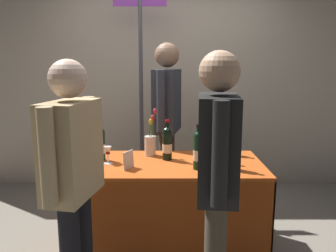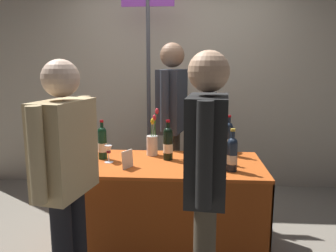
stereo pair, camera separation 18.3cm
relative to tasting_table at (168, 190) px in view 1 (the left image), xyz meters
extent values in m
plane|color=gray|center=(0.00, 0.00, -0.52)|extent=(12.00, 12.00, 0.00)
cube|color=#B2A893|center=(0.00, 1.62, 0.78)|extent=(5.51, 0.12, 2.59)
cube|color=#B74C19|center=(0.00, 0.00, 0.22)|extent=(1.51, 0.76, 0.02)
cube|color=#963E14|center=(0.00, -0.37, -0.16)|extent=(1.51, 0.01, 0.72)
cube|color=#963E14|center=(0.00, 0.37, -0.16)|extent=(1.51, 0.01, 0.72)
cube|color=#963E14|center=(-0.75, 0.00, -0.16)|extent=(0.01, 0.76, 0.72)
cube|color=#963E14|center=(0.75, 0.00, -0.16)|extent=(0.01, 0.76, 0.72)
cylinder|color=black|center=(-0.55, 0.07, 0.35)|extent=(0.07, 0.07, 0.24)
sphere|color=black|center=(-0.55, 0.07, 0.47)|extent=(0.07, 0.07, 0.07)
cylinder|color=black|center=(-0.55, 0.07, 0.50)|extent=(0.03, 0.03, 0.08)
cylinder|color=maroon|center=(-0.55, 0.07, 0.55)|extent=(0.03, 0.03, 0.02)
cylinder|color=beige|center=(-0.55, 0.07, 0.33)|extent=(0.07, 0.07, 0.08)
cylinder|color=black|center=(0.22, -0.17, 0.36)|extent=(0.06, 0.06, 0.26)
sphere|color=black|center=(0.22, -0.17, 0.49)|extent=(0.06, 0.06, 0.06)
cylinder|color=black|center=(0.22, -0.17, 0.52)|extent=(0.02, 0.02, 0.07)
cylinder|color=black|center=(0.22, -0.17, 0.56)|extent=(0.03, 0.03, 0.02)
cylinder|color=beige|center=(0.22, -0.17, 0.34)|extent=(0.07, 0.07, 0.08)
cylinder|color=#192333|center=(0.36, -0.13, 0.35)|extent=(0.07, 0.07, 0.23)
sphere|color=#192333|center=(0.36, -0.13, 0.46)|extent=(0.07, 0.07, 0.07)
cylinder|color=#192333|center=(0.36, -0.13, 0.51)|extent=(0.03, 0.03, 0.09)
cylinder|color=maroon|center=(0.36, -0.13, 0.56)|extent=(0.03, 0.03, 0.02)
cylinder|color=beige|center=(0.36, -0.13, 0.33)|extent=(0.07, 0.07, 0.07)
cylinder|color=black|center=(-0.01, 0.09, 0.35)|extent=(0.08, 0.08, 0.23)
sphere|color=black|center=(-0.01, 0.09, 0.46)|extent=(0.08, 0.08, 0.08)
cylinder|color=black|center=(-0.01, 0.09, 0.50)|extent=(0.03, 0.03, 0.08)
cylinder|color=maroon|center=(-0.01, 0.09, 0.55)|extent=(0.03, 0.03, 0.02)
cylinder|color=beige|center=(-0.01, 0.09, 0.33)|extent=(0.08, 0.08, 0.08)
cylinder|color=black|center=(0.38, 0.04, 0.35)|extent=(0.07, 0.07, 0.24)
sphere|color=black|center=(0.38, 0.04, 0.47)|extent=(0.07, 0.07, 0.07)
cylinder|color=black|center=(0.38, 0.04, 0.51)|extent=(0.03, 0.03, 0.09)
cylinder|color=#B7932D|center=(0.38, 0.04, 0.56)|extent=(0.03, 0.03, 0.02)
cylinder|color=beige|center=(0.38, 0.04, 0.33)|extent=(0.07, 0.07, 0.08)
cylinder|color=#192333|center=(0.50, 0.26, 0.36)|extent=(0.07, 0.07, 0.25)
sphere|color=#192333|center=(0.50, 0.26, 0.48)|extent=(0.07, 0.07, 0.07)
cylinder|color=#192333|center=(0.50, 0.26, 0.52)|extent=(0.03, 0.03, 0.08)
cylinder|color=maroon|center=(0.50, 0.26, 0.57)|extent=(0.03, 0.03, 0.02)
cylinder|color=beige|center=(0.50, 0.26, 0.34)|extent=(0.07, 0.07, 0.08)
cylinder|color=#192333|center=(0.49, -0.18, 0.34)|extent=(0.08, 0.08, 0.22)
sphere|color=#192333|center=(0.49, -0.18, 0.45)|extent=(0.08, 0.08, 0.08)
cylinder|color=#192333|center=(0.49, -0.18, 0.49)|extent=(0.03, 0.03, 0.09)
cylinder|color=#B7932D|center=(0.49, -0.18, 0.54)|extent=(0.04, 0.04, 0.02)
cylinder|color=beige|center=(0.49, -0.18, 0.32)|extent=(0.08, 0.08, 0.07)
cylinder|color=silver|center=(-0.48, -0.02, 0.23)|extent=(0.07, 0.07, 0.00)
cylinder|color=silver|center=(-0.48, -0.02, 0.27)|extent=(0.01, 0.01, 0.07)
cone|color=silver|center=(-0.48, -0.02, 0.34)|extent=(0.06, 0.06, 0.07)
cylinder|color=#590C19|center=(-0.48, -0.02, 0.32)|extent=(0.03, 0.03, 0.02)
cylinder|color=silver|center=(-0.15, 0.22, 0.31)|extent=(0.10, 0.10, 0.17)
cylinder|color=#38722D|center=(-0.13, 0.22, 0.44)|extent=(0.02, 0.01, 0.25)
ellipsoid|color=red|center=(-0.13, 0.21, 0.56)|extent=(0.03, 0.03, 0.05)
cylinder|color=#38722D|center=(-0.13, 0.22, 0.46)|extent=(0.05, 0.04, 0.30)
ellipsoid|color=red|center=(-0.11, 0.23, 0.61)|extent=(0.03, 0.03, 0.05)
cylinder|color=#38722D|center=(-0.16, 0.21, 0.42)|extent=(0.03, 0.02, 0.21)
ellipsoid|color=gold|center=(-0.15, 0.20, 0.53)|extent=(0.03, 0.03, 0.05)
cube|color=silver|center=(-0.30, -0.16, 0.30)|extent=(0.07, 0.11, 0.14)
cylinder|color=#4C4233|center=(0.01, 0.80, -0.09)|extent=(0.12, 0.12, 0.87)
cylinder|color=#4C4233|center=(-0.03, 0.63, -0.09)|extent=(0.12, 0.12, 0.87)
cube|color=#2D333D|center=(-0.01, 0.71, 0.65)|extent=(0.30, 0.48, 0.61)
sphere|color=#8C664C|center=(-0.01, 0.71, 1.10)|extent=(0.24, 0.24, 0.24)
cylinder|color=#2D333D|center=(0.05, 0.97, 0.68)|extent=(0.08, 0.08, 0.56)
cylinder|color=#2D333D|center=(-0.06, 0.45, 0.68)|extent=(0.08, 0.08, 0.56)
cube|color=black|center=(0.27, -0.82, 0.56)|extent=(0.25, 0.41, 0.57)
sphere|color=tan|center=(0.27, -0.82, 0.97)|extent=(0.22, 0.22, 0.22)
cylinder|color=black|center=(0.25, -1.06, 0.59)|extent=(0.08, 0.08, 0.52)
cylinder|color=black|center=(0.29, -0.58, 0.59)|extent=(0.08, 0.08, 0.52)
cylinder|color=black|center=(-0.53, -0.68, -0.13)|extent=(0.12, 0.12, 0.78)
cube|color=tan|center=(-0.55, -0.76, 0.53)|extent=(0.29, 0.45, 0.55)
sphere|color=beige|center=(-0.55, -0.76, 0.93)|extent=(0.21, 0.21, 0.21)
cylinder|color=tan|center=(-0.59, -1.01, 0.56)|extent=(0.08, 0.08, 0.51)
cylinder|color=tan|center=(-0.50, -0.51, 0.56)|extent=(0.08, 0.08, 0.51)
cylinder|color=#47474C|center=(-0.30, 1.15, 0.66)|extent=(0.04, 0.04, 2.36)
camera|label=1|loc=(0.00, -2.61, 1.01)|focal=36.04mm
camera|label=2|loc=(0.19, -2.60, 1.01)|focal=36.04mm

